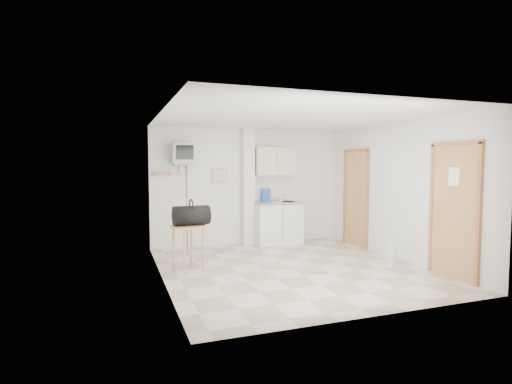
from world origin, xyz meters
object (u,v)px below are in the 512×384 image
object	(u,v)px
crt_television	(183,154)
water_bottle	(391,256)
round_table	(188,232)
duffel_bag	(191,215)

from	to	relation	value
crt_television	water_bottle	bearing A→B (deg)	-37.13
round_table	water_bottle	xyz separation A→B (m)	(3.37, -0.79, -0.47)
water_bottle	duffel_bag	bearing A→B (deg)	167.22
crt_television	round_table	world-z (taller)	crt_television
round_table	water_bottle	distance (m)	3.49
water_bottle	round_table	bearing A→B (deg)	166.83
water_bottle	crt_television	bearing A→B (deg)	142.87
duffel_bag	water_bottle	bearing A→B (deg)	-16.52
crt_television	duffel_bag	xyz separation A→B (m)	(-0.15, -1.65, -1.02)
duffel_bag	water_bottle	xyz separation A→B (m)	(3.32, -0.75, -0.75)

